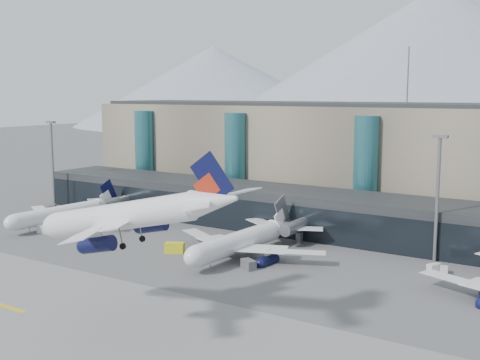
# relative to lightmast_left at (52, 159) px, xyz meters

# --- Properties ---
(ground) EXTENTS (900.00, 900.00, 0.00)m
(ground) POSITION_rel_lightmast_left_xyz_m (80.00, -45.00, -14.42)
(ground) COLOR #515154
(ground) RESTS_ON ground
(runway_strip) EXTENTS (400.00, 40.00, 0.04)m
(runway_strip) POSITION_rel_lightmast_left_xyz_m (80.00, -60.00, -14.40)
(runway_strip) COLOR slate
(runway_strip) RESTS_ON ground
(runway_markings) EXTENTS (128.00, 1.00, 0.02)m
(runway_markings) POSITION_rel_lightmast_left_xyz_m (80.00, -60.00, -14.37)
(runway_markings) COLOR gold
(runway_markings) RESTS_ON ground
(concourse) EXTENTS (170.00, 27.00, 10.00)m
(concourse) POSITION_rel_lightmast_left_xyz_m (79.98, 12.73, -9.45)
(concourse) COLOR black
(concourse) RESTS_ON ground
(terminal_main) EXTENTS (130.00, 30.00, 31.00)m
(terminal_main) POSITION_rel_lightmast_left_xyz_m (55.00, 45.00, 1.03)
(terminal_main) COLOR gray
(terminal_main) RESTS_ON ground
(teal_towers) EXTENTS (116.40, 19.40, 46.00)m
(teal_towers) POSITION_rel_lightmast_left_xyz_m (65.01, 29.01, -0.41)
(teal_towers) COLOR #286670
(teal_towers) RESTS_ON ground
(lightmast_left) EXTENTS (3.00, 1.20, 25.60)m
(lightmast_left) POSITION_rel_lightmast_left_xyz_m (0.00, 0.00, 0.00)
(lightmast_left) COLOR slate
(lightmast_left) RESTS_ON ground
(lightmast_mid) EXTENTS (3.00, 1.20, 25.60)m
(lightmast_mid) POSITION_rel_lightmast_left_xyz_m (110.00, 3.00, 0.00)
(lightmast_mid) COLOR slate
(lightmast_mid) RESTS_ON ground
(hero_jet) EXTENTS (34.61, 34.63, 11.24)m
(hero_jet) POSITION_rel_lightmast_left_xyz_m (84.05, -55.02, 3.43)
(hero_jet) COLOR white
(hero_jet) RESTS_ON ground
(jet_parked_left) EXTENTS (36.02, 35.50, 11.63)m
(jet_parked_left) POSITION_rel_lightmast_left_xyz_m (21.37, -12.54, -10.02)
(jet_parked_left) COLOR white
(jet_parked_left) RESTS_ON ground
(jet_parked_mid) EXTENTS (38.12, 37.26, 12.29)m
(jet_parked_mid) POSITION_rel_lightmast_left_xyz_m (75.46, -12.45, -9.77)
(jet_parked_mid) COLOR white
(jet_parked_mid) RESTS_ON ground
(veh_a) EXTENTS (3.88, 2.64, 2.01)m
(veh_a) POSITION_rel_lightmast_left_xyz_m (23.66, -22.89, -13.42)
(veh_a) COLOR silver
(veh_a) RESTS_ON ground
(veh_b) EXTENTS (2.57, 3.35, 1.71)m
(veh_b) POSITION_rel_lightmast_left_xyz_m (71.74, 0.64, -13.57)
(veh_b) COLOR gold
(veh_b) RESTS_ON ground
(veh_c) EXTENTS (3.77, 3.13, 1.85)m
(veh_c) POSITION_rel_lightmast_left_xyz_m (81.09, -21.51, -13.49)
(veh_c) COLOR #4D4E53
(veh_c) RESTS_ON ground
(veh_d) EXTENTS (2.42, 3.00, 1.51)m
(veh_d) POSITION_rel_lightmast_left_xyz_m (111.70, -3.68, -13.66)
(veh_d) COLOR silver
(veh_d) RESTS_ON ground
(veh_f) EXTENTS (3.24, 3.46, 1.74)m
(veh_f) POSITION_rel_lightmast_left_xyz_m (2.99, -3.19, -13.55)
(veh_f) COLOR #4D4E53
(veh_f) RESTS_ON ground
(veh_g) EXTENTS (1.87, 2.65, 1.41)m
(veh_g) POSITION_rel_lightmast_left_xyz_m (113.77, -4.43, -13.71)
(veh_g) COLOR silver
(veh_g) RESTS_ON ground
(veh_h) EXTENTS (4.55, 3.66, 2.22)m
(veh_h) POSITION_rel_lightmast_left_xyz_m (61.61, -20.03, -13.31)
(veh_h) COLOR gold
(veh_h) RESTS_ON ground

